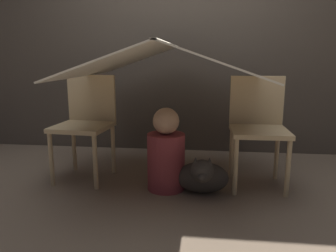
{
  "coord_description": "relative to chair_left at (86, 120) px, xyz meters",
  "views": [
    {
      "loc": [
        0.3,
        -2.32,
        1.03
      ],
      "look_at": [
        0.0,
        0.25,
        0.48
      ],
      "focal_mm": 35.0,
      "sensor_mm": 36.0,
      "label": 1
    }
  ],
  "objects": [
    {
      "name": "wall_back",
      "position": [
        0.71,
        0.94,
        0.75
      ],
      "size": [
        7.0,
        0.05,
        2.5
      ],
      "color": "#4C4238",
      "rests_on": "ground_plane"
    },
    {
      "name": "person_front",
      "position": [
        0.72,
        -0.21,
        -0.22
      ],
      "size": [
        0.29,
        0.29,
        0.65
      ],
      "color": "maroon",
      "rests_on": "ground_plane"
    },
    {
      "name": "dog",
      "position": [
        1.0,
        -0.29,
        -0.35
      ],
      "size": [
        0.4,
        0.36,
        0.33
      ],
      "color": "#332D28",
      "rests_on": "ground_plane"
    },
    {
      "name": "chair_left",
      "position": [
        0.0,
        0.0,
        0.0
      ],
      "size": [
        0.48,
        0.48,
        0.88
      ],
      "rotation": [
        0.0,
        0.0,
        -0.09
      ],
      "color": "#D1B27F",
      "rests_on": "ground_plane"
    },
    {
      "name": "ground_plane",
      "position": [
        0.71,
        -0.32,
        -0.5
      ],
      "size": [
        8.8,
        8.8,
        0.0
      ],
      "primitive_type": "plane",
      "color": "#7A6651"
    },
    {
      "name": "sheet_canopy",
      "position": [
        0.71,
        -0.07,
        0.51
      ],
      "size": [
        1.44,
        1.43,
        0.26
      ],
      "color": "silver"
    },
    {
      "name": "chair_right",
      "position": [
        1.43,
        0.0,
        0.0
      ],
      "size": [
        0.44,
        0.44,
        0.88
      ],
      "rotation": [
        0.0,
        0.0,
        0.01
      ],
      "color": "#D1B27F",
      "rests_on": "ground_plane"
    }
  ]
}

